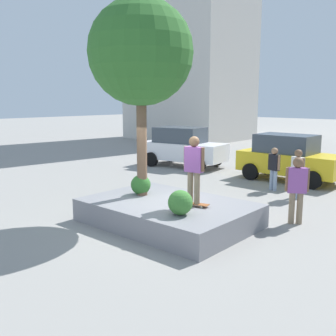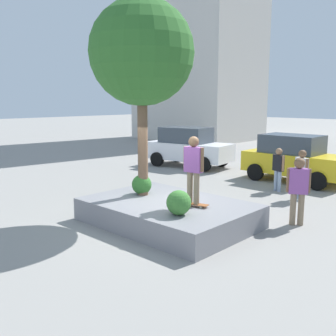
{
  "view_description": "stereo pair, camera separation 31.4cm",
  "coord_description": "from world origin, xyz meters",
  "px_view_note": "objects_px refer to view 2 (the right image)",
  "views": [
    {
      "loc": [
        6.64,
        -7.51,
        3.24
      ],
      "look_at": [
        0.08,
        -0.07,
        1.5
      ],
      "focal_mm": 41.68,
      "sensor_mm": 36.0,
      "label": 1
    },
    {
      "loc": [
        6.87,
        -7.3,
        3.24
      ],
      "look_at": [
        0.08,
        -0.07,
        1.5
      ],
      "focal_mm": 41.68,
      "sensor_mm": 36.0,
      "label": 2
    }
  ],
  "objects_px": {
    "bystander_watching": "(278,166)",
    "pedestrian_crossing": "(298,187)",
    "skateboard": "(193,204)",
    "taxi_cab": "(294,158)",
    "police_car": "(188,147)",
    "passerby_with_bag": "(301,171)",
    "planter_ledge": "(168,213)",
    "skateboarder": "(193,165)",
    "plaza_tree": "(142,53)"
  },
  "relations": [
    {
      "from": "skateboard",
      "to": "police_car",
      "type": "distance_m",
      "value": 9.5
    },
    {
      "from": "plaza_tree",
      "to": "taxi_cab",
      "type": "distance_m",
      "value": 8.16
    },
    {
      "from": "police_car",
      "to": "passerby_with_bag",
      "type": "xyz_separation_m",
      "value": [
        6.88,
        -2.41,
        -0.03
      ]
    },
    {
      "from": "taxi_cab",
      "to": "police_car",
      "type": "bearing_deg",
      "value": -178.82
    },
    {
      "from": "skateboard",
      "to": "passerby_with_bag",
      "type": "height_order",
      "value": "passerby_with_bag"
    },
    {
      "from": "taxi_cab",
      "to": "passerby_with_bag",
      "type": "distance_m",
      "value": 2.91
    },
    {
      "from": "skateboard",
      "to": "skateboarder",
      "type": "xyz_separation_m",
      "value": [
        0.0,
        -0.0,
        0.99
      ]
    },
    {
      "from": "police_car",
      "to": "pedestrian_crossing",
      "type": "bearing_deg",
      "value": -32.29
    },
    {
      "from": "skateboarder",
      "to": "taxi_cab",
      "type": "xyz_separation_m",
      "value": [
        -0.79,
        7.28,
        -0.7
      ]
    },
    {
      "from": "plaza_tree",
      "to": "skateboard",
      "type": "xyz_separation_m",
      "value": [
        1.8,
        0.02,
        -3.8
      ]
    },
    {
      "from": "pedestrian_crossing",
      "to": "taxi_cab",
      "type": "bearing_deg",
      "value": 116.35
    },
    {
      "from": "planter_ledge",
      "to": "passerby_with_bag",
      "type": "relative_size",
      "value": 2.61
    },
    {
      "from": "skateboard",
      "to": "pedestrian_crossing",
      "type": "xyz_separation_m",
      "value": [
        1.77,
        2.11,
        0.37
      ]
    },
    {
      "from": "pedestrian_crossing",
      "to": "planter_ledge",
      "type": "bearing_deg",
      "value": -138.61
    },
    {
      "from": "planter_ledge",
      "to": "bystander_watching",
      "type": "xyz_separation_m",
      "value": [
        0.3,
        5.44,
        0.6
      ]
    },
    {
      "from": "plaza_tree",
      "to": "taxi_cab",
      "type": "relative_size",
      "value": 1.31
    },
    {
      "from": "planter_ledge",
      "to": "skateboard",
      "type": "distance_m",
      "value": 0.84
    },
    {
      "from": "plaza_tree",
      "to": "bystander_watching",
      "type": "height_order",
      "value": "plaza_tree"
    },
    {
      "from": "planter_ledge",
      "to": "skateboarder",
      "type": "xyz_separation_m",
      "value": [
        0.76,
        0.11,
        1.35
      ]
    },
    {
      "from": "skateboarder",
      "to": "bystander_watching",
      "type": "relative_size",
      "value": 1.09
    },
    {
      "from": "pedestrian_crossing",
      "to": "skateboarder",
      "type": "bearing_deg",
      "value": -129.93
    },
    {
      "from": "bystander_watching",
      "to": "pedestrian_crossing",
      "type": "bearing_deg",
      "value": -55.21
    },
    {
      "from": "skateboard",
      "to": "pedestrian_crossing",
      "type": "distance_m",
      "value": 2.78
    },
    {
      "from": "bystander_watching",
      "to": "passerby_with_bag",
      "type": "distance_m",
      "value": 1.26
    },
    {
      "from": "plaza_tree",
      "to": "passerby_with_bag",
      "type": "xyz_separation_m",
      "value": [
        2.45,
        4.78,
        -3.51
      ]
    },
    {
      "from": "police_car",
      "to": "bystander_watching",
      "type": "xyz_separation_m",
      "value": [
        5.76,
        -1.84,
        -0.08
      ]
    },
    {
      "from": "taxi_cab",
      "to": "pedestrian_crossing",
      "type": "height_order",
      "value": "taxi_cab"
    },
    {
      "from": "bystander_watching",
      "to": "passerby_with_bag",
      "type": "bearing_deg",
      "value": -27.05
    },
    {
      "from": "police_car",
      "to": "taxi_cab",
      "type": "relative_size",
      "value": 1.07
    },
    {
      "from": "planter_ledge",
      "to": "plaza_tree",
      "type": "height_order",
      "value": "plaza_tree"
    },
    {
      "from": "police_car",
      "to": "skateboarder",
      "type": "bearing_deg",
      "value": -49.02
    },
    {
      "from": "police_car",
      "to": "pedestrian_crossing",
      "type": "xyz_separation_m",
      "value": [
        7.99,
        -5.05,
        0.05
      ]
    },
    {
      "from": "planter_ledge",
      "to": "plaza_tree",
      "type": "bearing_deg",
      "value": 175.18
    },
    {
      "from": "passerby_with_bag",
      "to": "police_car",
      "type": "bearing_deg",
      "value": 160.68
    },
    {
      "from": "skateboarder",
      "to": "passerby_with_bag",
      "type": "bearing_deg",
      "value": 82.13
    },
    {
      "from": "plaza_tree",
      "to": "police_car",
      "type": "relative_size",
      "value": 1.22
    },
    {
      "from": "taxi_cab",
      "to": "bystander_watching",
      "type": "height_order",
      "value": "taxi_cab"
    },
    {
      "from": "police_car",
      "to": "pedestrian_crossing",
      "type": "relative_size",
      "value": 2.43
    },
    {
      "from": "skateboard",
      "to": "plaza_tree",
      "type": "bearing_deg",
      "value": -179.21
    },
    {
      "from": "taxi_cab",
      "to": "bystander_watching",
      "type": "xyz_separation_m",
      "value": [
        0.33,
        -1.95,
        -0.05
      ]
    },
    {
      "from": "planter_ledge",
      "to": "skateboard",
      "type": "relative_size",
      "value": 5.18
    },
    {
      "from": "planter_ledge",
      "to": "pedestrian_crossing",
      "type": "distance_m",
      "value": 3.44
    },
    {
      "from": "bystander_watching",
      "to": "skateboarder",
      "type": "bearing_deg",
      "value": -85.05
    },
    {
      "from": "police_car",
      "to": "bystander_watching",
      "type": "relative_size",
      "value": 2.79
    },
    {
      "from": "planter_ledge",
      "to": "taxi_cab",
      "type": "xyz_separation_m",
      "value": [
        -0.03,
        7.39,
        0.65
      ]
    },
    {
      "from": "bystander_watching",
      "to": "skateboard",
      "type": "bearing_deg",
      "value": -85.05
    },
    {
      "from": "taxi_cab",
      "to": "bystander_watching",
      "type": "relative_size",
      "value": 2.6
    },
    {
      "from": "passerby_with_bag",
      "to": "pedestrian_crossing",
      "type": "height_order",
      "value": "pedestrian_crossing"
    },
    {
      "from": "police_car",
      "to": "planter_ledge",
      "type": "bearing_deg",
      "value": -53.08
    },
    {
      "from": "skateboarder",
      "to": "planter_ledge",
      "type": "bearing_deg",
      "value": -171.54
    }
  ]
}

